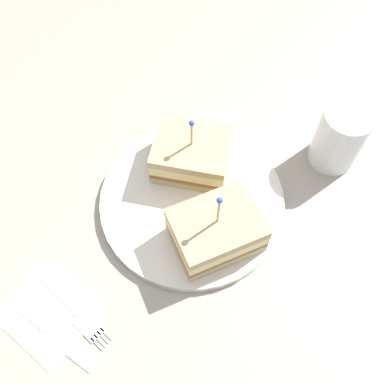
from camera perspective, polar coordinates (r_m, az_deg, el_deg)
ground_plane at (r=62.89cm, az=-0.00°, el=-1.81°), size 100.92×100.92×2.00cm
plate at (r=61.46cm, az=-0.00°, el=-1.14°), size 24.10×24.10×1.20cm
sandwich_half_front at (r=56.10cm, az=2.97°, el=-4.69°), size 12.76×12.47×10.95cm
sandwich_half_back at (r=61.31cm, az=-0.04°, el=4.58°), size 10.34×8.60×9.77cm
drink_glass at (r=65.17cm, az=17.43°, el=6.09°), size 6.44×6.44×9.50cm
napkin at (r=59.47cm, az=-17.15°, el=-13.50°), size 13.50×12.90×0.15cm
fork at (r=58.11cm, az=-13.39°, el=-14.70°), size 11.11×6.06×0.35cm
knife at (r=58.22cm, az=-16.09°, el=-16.85°), size 12.01×4.68×0.35cm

